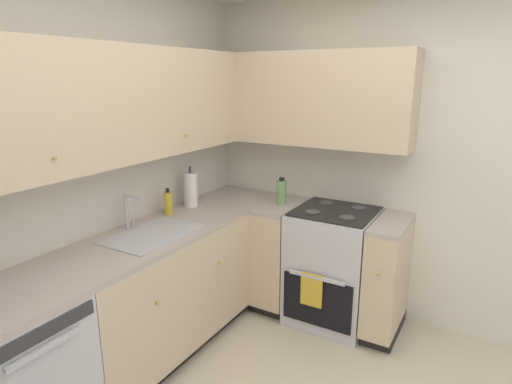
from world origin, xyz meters
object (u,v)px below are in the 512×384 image
soap_bottle (168,203)px  oil_bottle (282,192)px  oven_range (333,265)px  paper_towel_roll (191,189)px

soap_bottle → oil_bottle: oil_bottle is taller
oven_range → oil_bottle: oil_bottle is taller
oven_range → paper_towel_roll: size_ratio=3.18×
oven_range → oil_bottle: 0.72m
oven_range → paper_towel_roll: paper_towel_roll is taller
soap_bottle → paper_towel_roll: size_ratio=0.60×
oven_range → oil_bottle: bearing=92.3°
soap_bottle → oil_bottle: 0.92m
paper_towel_roll → oil_bottle: 0.74m
oven_range → oil_bottle: (-0.02, 0.46, 0.55)m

